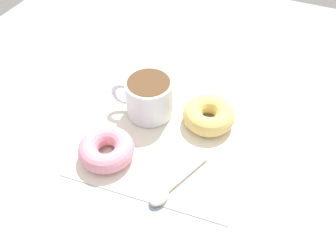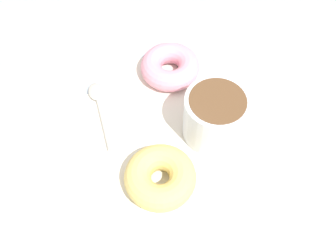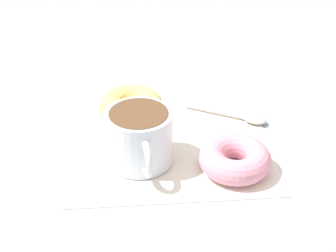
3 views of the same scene
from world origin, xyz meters
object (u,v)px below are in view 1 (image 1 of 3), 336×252
(donut_near_cup, at_px, (106,149))
(coffee_cup, at_px, (149,97))
(spoon, at_px, (167,191))
(donut_far, at_px, (209,115))

(donut_near_cup, bearing_deg, coffee_cup, 80.67)
(coffee_cup, height_order, spoon, coffee_cup)
(coffee_cup, bearing_deg, donut_far, 8.63)
(donut_near_cup, bearing_deg, donut_far, 46.64)
(coffee_cup, xyz_separation_m, donut_near_cup, (-0.02, -0.13, -0.02))
(coffee_cup, bearing_deg, spoon, -55.82)
(coffee_cup, height_order, donut_far, coffee_cup)
(coffee_cup, xyz_separation_m, spoon, (0.11, -0.16, -0.04))
(coffee_cup, bearing_deg, donut_near_cup, -99.33)
(donut_near_cup, xyz_separation_m, donut_far, (0.14, 0.15, 0.00))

